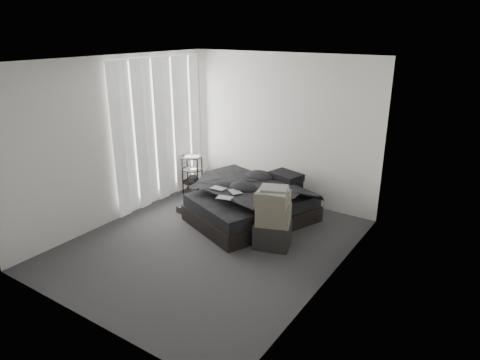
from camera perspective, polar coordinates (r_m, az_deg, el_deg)
The scene contains 25 objects.
floor at distance 6.34m, azimuth -4.04°, elevation -8.45°, with size 3.60×4.20×0.01m, color #313133.
ceiling at distance 5.60m, azimuth -4.70°, elevation 15.70°, with size 3.60×4.20×0.01m, color white.
wall_back at distance 7.55m, azimuth 5.50°, elevation 6.73°, with size 3.60×0.01×2.60m, color silver.
wall_front at distance 4.47m, azimuth -21.03°, elevation -3.87°, with size 3.60×0.01×2.60m, color silver.
wall_left at distance 7.05m, azimuth -16.06°, elevation 5.11°, with size 0.01×4.20×2.60m, color silver.
wall_right at distance 4.99m, azimuth 12.25°, elevation -0.52°, with size 0.01×4.20×2.60m, color silver.
window_left at distance 7.62m, azimuth -10.89°, elevation 6.98°, with size 0.02×2.00×2.30m, color white.
curtain_left at distance 7.60m, azimuth -10.59°, elevation 6.43°, with size 0.06×2.12×2.48m, color white.
bed at distance 6.99m, azimuth 1.56°, elevation -4.44°, with size 1.39×1.84×0.25m, color black.
mattress at distance 6.90m, azimuth 1.58°, elevation -2.75°, with size 1.34×1.79×0.20m, color black.
duvet at distance 6.80m, azimuth 1.29°, elevation -1.24°, with size 1.36×1.57×0.21m, color black.
pillow_lower at distance 7.29m, azimuth 5.90°, elevation -0.23°, with size 0.55×0.37×0.12m, color black.
pillow_upper at distance 7.20m, azimuth 6.15°, elevation 0.50°, with size 0.52×0.36×0.12m, color black.
laptop at distance 6.56m, azimuth 3.68°, elevation -0.98°, with size 0.29×0.19×0.02m, color silver.
comic_a at distance 6.70m, azimuth -2.91°, elevation -0.58°, with size 0.23×0.15×0.01m, color black.
comic_b at distance 6.56m, azimuth -0.67°, elevation -0.97°, with size 0.23×0.15×0.01m, color black.
comic_c at distance 6.33m, azimuth -2.09°, elevation -1.72°, with size 0.23×0.15×0.01m, color black.
side_stand at distance 8.11m, azimuth -6.36°, elevation 0.69°, with size 0.39×0.39×0.71m, color black.
papers at distance 7.99m, azimuth -6.41°, elevation 3.11°, with size 0.27×0.20×0.01m, color white.
floor_books at distance 7.39m, azimuth -7.70°, elevation -3.75°, with size 0.13×0.18×0.13m, color black.
box_lower at distance 6.18m, azimuth 4.34°, elevation -7.30°, with size 0.50×0.39×0.37m, color black.
box_mid at distance 6.03m, azimuth 4.50°, elevation -4.60°, with size 0.47×0.37×0.28m, color #615B4C.
box_upper at distance 5.95m, azimuth 4.38°, elevation -2.45°, with size 0.44×0.36×0.20m, color #615B4C.
art_book_white at distance 5.90m, azimuth 4.51°, elevation -1.41°, with size 0.38×0.30×0.04m, color silver.
art_book_snake at distance 5.88m, azimuth 4.60°, elevation -1.13°, with size 0.37×0.29×0.03m, color silver.
Camera 1 is at (3.44, -4.40, 2.99)m, focal length 32.00 mm.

